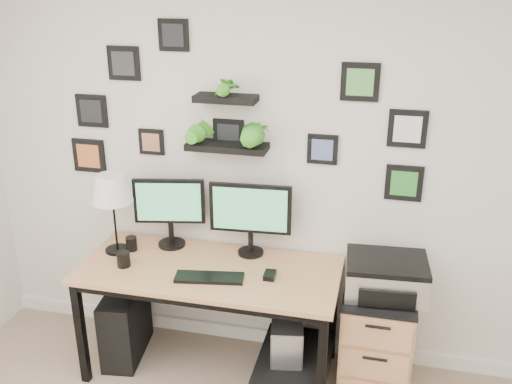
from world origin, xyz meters
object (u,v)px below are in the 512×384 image
(file_cabinet, at_px, (376,339))
(desk, at_px, (217,283))
(printer, at_px, (386,276))
(pc_tower_black, at_px, (126,323))
(monitor_left, at_px, (170,208))
(mug, at_px, (124,259))
(monitor_right, at_px, (250,213))
(table_lamp, at_px, (112,191))
(pc_tower_grey, at_px, (287,344))

(file_cabinet, bearing_deg, desk, -176.68)
(printer, bearing_deg, pc_tower_black, -177.05)
(monitor_left, distance_m, file_cabinet, 1.54)
(pc_tower_black, relative_size, printer, 0.98)
(mug, bearing_deg, monitor_right, 24.86)
(pc_tower_black, bearing_deg, monitor_left, 31.00)
(table_lamp, xyz_separation_m, printer, (1.71, 0.02, -0.39))
(file_cabinet, bearing_deg, monitor_right, 170.11)
(printer, bearing_deg, mug, -172.89)
(file_cabinet, bearing_deg, pc_tower_black, -177.26)
(desk, relative_size, file_cabinet, 2.39)
(pc_tower_grey, bearing_deg, printer, 3.39)
(desk, bearing_deg, mug, -166.65)
(monitor_left, height_order, mug, monitor_left)
(desk, distance_m, monitor_left, 0.58)
(monitor_left, distance_m, pc_tower_grey, 1.16)
(monitor_right, relative_size, printer, 1.05)
(desk, distance_m, printer, 1.04)
(monitor_left, xyz_separation_m, file_cabinet, (1.37, -0.14, -0.69))
(mug, relative_size, file_cabinet, 0.14)
(table_lamp, relative_size, pc_tower_grey, 1.12)
(monitor_left, height_order, table_lamp, table_lamp)
(desk, relative_size, monitor_right, 3.09)
(pc_tower_grey, height_order, file_cabinet, file_cabinet)
(monitor_left, bearing_deg, pc_tower_black, -141.54)
(monitor_right, distance_m, pc_tower_black, 1.16)
(desk, xyz_separation_m, monitor_right, (0.17, 0.20, 0.41))
(monitor_right, height_order, pc_tower_black, monitor_right)
(table_lamp, distance_m, mug, 0.44)
(monitor_left, xyz_separation_m, mug, (-0.19, -0.33, -0.23))
(desk, xyz_separation_m, pc_tower_black, (-0.65, -0.02, -0.38))
(pc_tower_black, height_order, printer, printer)
(desk, distance_m, table_lamp, 0.88)
(mug, bearing_deg, pc_tower_grey, 9.22)
(monitor_left, distance_m, mug, 0.44)
(monitor_left, bearing_deg, monitor_right, 0.57)
(pc_tower_black, distance_m, printer, 1.76)
(monitor_right, height_order, printer, monitor_right)
(monitor_right, relative_size, pc_tower_grey, 1.10)
(monitor_right, height_order, pc_tower_grey, monitor_right)
(mug, xyz_separation_m, file_cabinet, (1.56, 0.19, -0.46))
(monitor_right, bearing_deg, file_cabinet, -9.89)
(monitor_left, relative_size, mug, 5.08)
(desk, xyz_separation_m, pc_tower_grey, (0.45, 0.03, -0.41))
(desk, relative_size, mug, 17.34)
(printer, bearing_deg, pc_tower_grey, -176.61)
(pc_tower_black, bearing_deg, file_cabinet, -4.72)
(monitor_left, distance_m, printer, 1.42)
(monitor_left, xyz_separation_m, pc_tower_black, (-0.28, -0.22, -0.78))
(pc_tower_black, height_order, pc_tower_grey, pc_tower_black)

